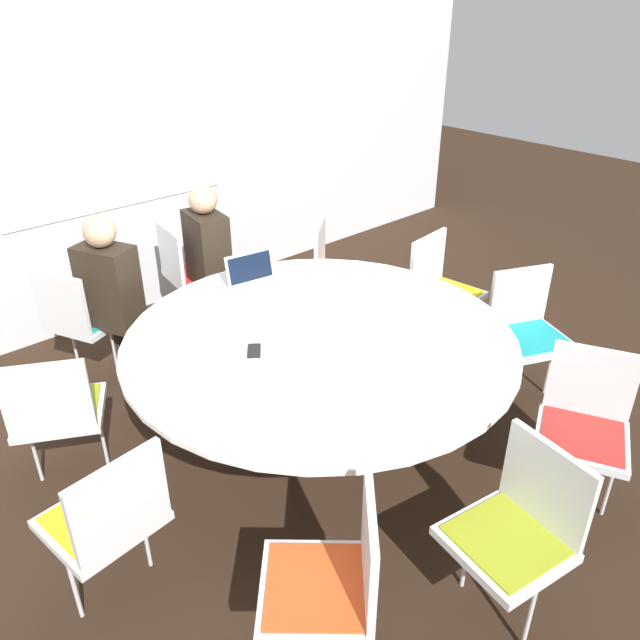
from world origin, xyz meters
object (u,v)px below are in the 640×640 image
Objects in this scene: chair_2 at (56,408)px; cell_phone at (254,351)px; chair_4 at (334,577)px; chair_5 at (519,524)px; chair_3 at (108,515)px; chair_9 at (336,267)px; chair_8 at (441,284)px; laptop at (255,279)px; chair_0 at (189,269)px; chair_7 at (527,325)px; person_1 at (112,290)px; person_0 at (210,253)px; chair_1 at (79,315)px; chair_6 at (585,420)px.

chair_2 is 5.62× the size of cell_phone.
chair_5 is at bearing -70.87° from chair_4.
chair_4 is (0.48, -0.85, 0.00)m from chair_3.
chair_2 and chair_9 have the same top height.
cell_phone is at bearing -2.86° from chair_8.
chair_2 is 2.33m from chair_9.
laptop is (-1.28, 0.51, 0.27)m from chair_8.
chair_0 is at bearing 43.99° from chair_3.
person_1 is (-1.89, 1.88, 0.19)m from chair_7.
person_0 reaches higher than chair_4.
chair_9 is (1.79, -0.58, 0.00)m from chair_1.
chair_8 is 5.62× the size of cell_phone.
chair_9 is at bearing 21.77° from laptop.
chair_3 is at bearing 72.57° from chair_4.
person_0 is at bearing 61.27° from chair_1.
chair_3 is at bearing -13.89° from chair_9.
laptop reaches higher than chair_5.
cell_phone is at bearing -0.80° from chair_2.
chair_3 is 1.11m from cell_phone.
chair_1 is 1.01m from person_0.
chair_8 is 1.41m from laptop.
chair_1 and chair_6 have the same top height.
chair_7 reaches higher than cell_phone.
chair_7 is (2.58, -1.16, 0.00)m from chair_2.
chair_8 is at bearing -51.62° from chair_6.
chair_7 is at bearing 21.55° from person_1.
person_0 is (1.50, 0.82, 0.19)m from chair_2.
chair_1 and chair_2 have the same top height.
chair_9 is 0.71× the size of person_0.
laptop is (-0.93, -0.22, 0.27)m from chair_9.
person_1 is at bearing 35.05° from chair_4.
laptop reaches higher than cell_phone.
chair_4 is 2.66m from chair_8.
person_1 reaches higher than chair_4.
person_1 reaches higher than chair_2.
cell_phone is (1.03, 0.35, 0.22)m from chair_3.
chair_1 is at bearing 1.48° from chair_6.
chair_3 is at bearing 56.18° from chair_5.
chair_9 is (-0.36, 0.73, 0.00)m from chair_8.
person_0 is (0.42, 2.86, 0.19)m from chair_5.
chair_3 reaches higher than cell_phone.
laptop reaches higher than chair_1.
person_0 reaches higher than cell_phone.
person_0 is (0.98, -0.09, 0.19)m from chair_1.
cell_phone is at bearing 11.91° from chair_3.
chair_5 is 2.80m from person_1.
chair_9 is at bearing 57.41° from chair_0.
person_0 reaches higher than chair_1.
chair_6 is 2.89m from person_1.
person_0 is (0.05, -0.25, 0.19)m from chair_0.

